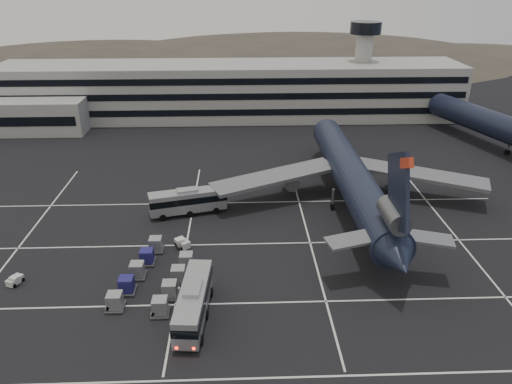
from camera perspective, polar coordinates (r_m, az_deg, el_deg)
The scene contains 10 objects.
ground at distance 69.36m, azimuth -3.29°, elevation -7.65°, with size 260.00×260.00×0.00m, color black.
lane_markings at distance 69.95m, azimuth -2.50°, elevation -7.33°, with size 90.00×55.62×0.01m.
terminal at distance 133.43m, azimuth -4.20°, elevation 11.36°, with size 125.00×26.00×24.00m.
hills at distance 234.55m, azimuth 1.90°, elevation 12.30°, with size 352.00×180.00×44.00m.
trijet_main at distance 83.56m, azimuth 10.90°, elevation 1.76°, with size 47.46×57.47×18.08m.
bus_near at distance 57.89m, azimuth -7.15°, elevation -12.23°, with size 3.88×12.52×4.36m.
bus_far at distance 81.09m, azimuth -7.80°, elevation -0.94°, with size 12.70×5.91×4.37m.
tug_a at distance 70.88m, azimuth -25.89°, elevation -9.06°, with size 1.86×2.31×1.30m.
tug_b at distance 72.45m, azimuth -8.37°, elevation -5.77°, with size 2.55×2.75×1.53m.
uld_cluster at distance 65.39m, azimuth -11.66°, elevation -9.32°, with size 10.16×17.04×2.05m.
Camera 1 is at (1.72, -58.85, 36.66)m, focal length 35.00 mm.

